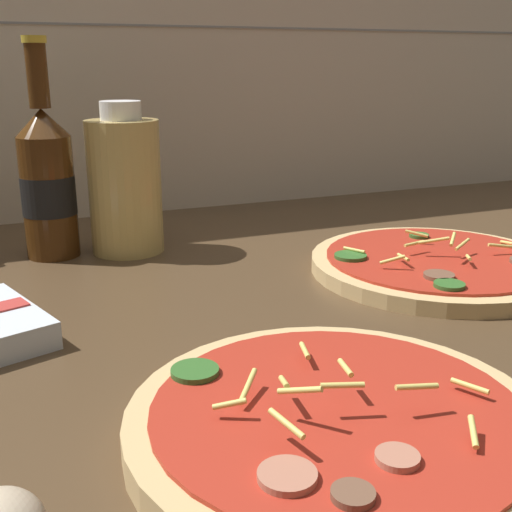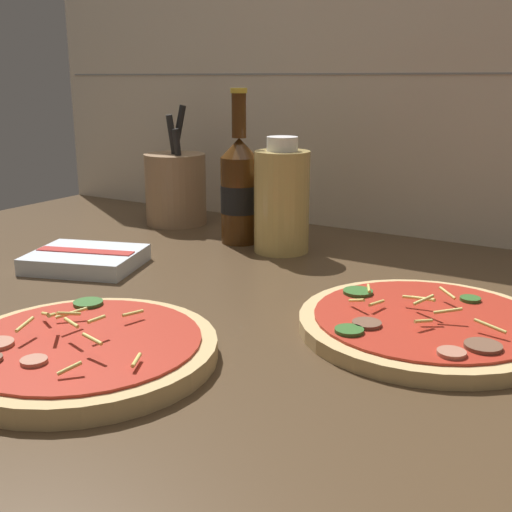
{
  "view_description": "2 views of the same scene",
  "coord_description": "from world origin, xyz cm",
  "px_view_note": "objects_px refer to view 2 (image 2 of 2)",
  "views": [
    {
      "loc": [
        -28.22,
        -51.84,
        25.14
      ],
      "look_at": [
        -4.87,
        5.16,
        6.34
      ],
      "focal_mm": 45.0,
      "sensor_mm": 36.0,
      "label": 1
    },
    {
      "loc": [
        34.15,
        -62.25,
        29.42
      ],
      "look_at": [
        -5.07,
        2.6,
        8.27
      ],
      "focal_mm": 45.0,
      "sensor_mm": 36.0,
      "label": 2
    }
  ],
  "objects_px": {
    "pizza_near": "(83,350)",
    "dish_towel": "(86,259)",
    "oil_bottle": "(282,200)",
    "beer_bottle": "(239,189)",
    "utensil_crock": "(176,188)",
    "pizza_far": "(426,324)"
  },
  "relations": [
    {
      "from": "oil_bottle",
      "to": "dish_towel",
      "type": "height_order",
      "value": "oil_bottle"
    },
    {
      "from": "pizza_near",
      "to": "beer_bottle",
      "type": "relative_size",
      "value": 1.04
    },
    {
      "from": "dish_towel",
      "to": "pizza_far",
      "type": "bearing_deg",
      "value": 1.49
    },
    {
      "from": "pizza_far",
      "to": "dish_towel",
      "type": "height_order",
      "value": "pizza_far"
    },
    {
      "from": "pizza_far",
      "to": "beer_bottle",
      "type": "distance_m",
      "value": 0.46
    },
    {
      "from": "beer_bottle",
      "to": "oil_bottle",
      "type": "height_order",
      "value": "beer_bottle"
    },
    {
      "from": "pizza_near",
      "to": "oil_bottle",
      "type": "relative_size",
      "value": 1.45
    },
    {
      "from": "beer_bottle",
      "to": "dish_towel",
      "type": "relative_size",
      "value": 1.37
    },
    {
      "from": "pizza_near",
      "to": "utensil_crock",
      "type": "bearing_deg",
      "value": 119.48
    },
    {
      "from": "pizza_near",
      "to": "dish_towel",
      "type": "bearing_deg",
      "value": 135.05
    },
    {
      "from": "oil_bottle",
      "to": "dish_towel",
      "type": "xyz_separation_m",
      "value": [
        -0.2,
        -0.23,
        -0.07
      ]
    },
    {
      "from": "oil_bottle",
      "to": "pizza_near",
      "type": "bearing_deg",
      "value": -85.68
    },
    {
      "from": "beer_bottle",
      "to": "dish_towel",
      "type": "bearing_deg",
      "value": -114.87
    },
    {
      "from": "pizza_near",
      "to": "utensil_crock",
      "type": "xyz_separation_m",
      "value": [
        -0.3,
        0.54,
        0.06
      ]
    },
    {
      "from": "pizza_near",
      "to": "pizza_far",
      "type": "height_order",
      "value": "pizza_near"
    },
    {
      "from": "pizza_near",
      "to": "dish_towel",
      "type": "height_order",
      "value": "pizza_near"
    },
    {
      "from": "oil_bottle",
      "to": "utensil_crock",
      "type": "distance_m",
      "value": 0.28
    },
    {
      "from": "utensil_crock",
      "to": "dish_towel",
      "type": "relative_size",
      "value": 1.19
    },
    {
      "from": "oil_bottle",
      "to": "dish_towel",
      "type": "distance_m",
      "value": 0.31
    },
    {
      "from": "utensil_crock",
      "to": "pizza_far",
      "type": "bearing_deg",
      "value": -26.95
    },
    {
      "from": "beer_bottle",
      "to": "utensil_crock",
      "type": "relative_size",
      "value": 1.14
    },
    {
      "from": "dish_towel",
      "to": "oil_bottle",
      "type": "bearing_deg",
      "value": 48.8
    }
  ]
}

